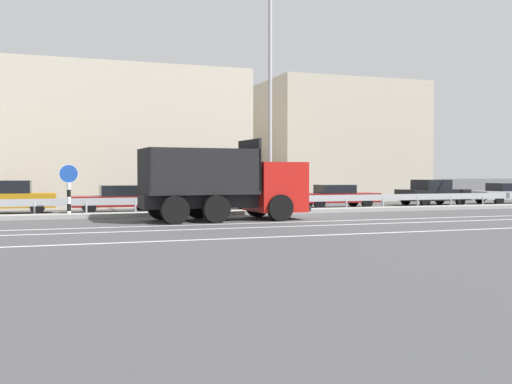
# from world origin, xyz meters

# --- Properties ---
(ground_plane) EXTENTS (320.00, 320.00, 0.00)m
(ground_plane) POSITION_xyz_m (0.00, 0.00, 0.00)
(ground_plane) COLOR #424244
(lane_strip_0) EXTENTS (59.96, 0.16, 0.01)m
(lane_strip_0) POSITION_xyz_m (-3.53, -3.06, 0.00)
(lane_strip_0) COLOR silver
(lane_strip_0) RESTS_ON ground_plane
(lane_strip_1) EXTENTS (59.96, 0.16, 0.01)m
(lane_strip_1) POSITION_xyz_m (-3.53, -4.75, 0.00)
(lane_strip_1) COLOR silver
(lane_strip_1) RESTS_ON ground_plane
(lane_strip_2) EXTENTS (59.96, 0.16, 0.01)m
(lane_strip_2) POSITION_xyz_m (-3.53, -7.84, 0.00)
(lane_strip_2) COLOR silver
(lane_strip_2) RESTS_ON ground_plane
(median_island) EXTENTS (32.98, 1.10, 0.18)m
(median_island) POSITION_xyz_m (0.00, 1.90, 0.09)
(median_island) COLOR gray
(median_island) RESTS_ON ground_plane
(median_guardrail) EXTENTS (59.96, 0.09, 0.78)m
(median_guardrail) POSITION_xyz_m (-0.00, 2.97, 0.57)
(median_guardrail) COLOR #9EA0A5
(median_guardrail) RESTS_ON ground_plane
(dump_truck) EXTENTS (6.64, 2.91, 3.22)m
(dump_truck) POSITION_xyz_m (-2.72, -1.22, 1.20)
(dump_truck) COLOR red
(dump_truck) RESTS_ON ground_plane
(median_road_sign) EXTENTS (0.79, 0.16, 2.24)m
(median_road_sign) POSITION_xyz_m (-9.24, 1.90, 1.20)
(median_road_sign) COLOR white
(median_road_sign) RESTS_ON ground_plane
(street_lamp_1) EXTENTS (0.71, 1.87, 10.27)m
(street_lamp_1) POSITION_xyz_m (-0.28, 1.88, 5.59)
(street_lamp_1) COLOR #ADADB2
(street_lamp_1) RESTS_ON ground_plane
(parked_car_2) EXTENTS (4.28, 2.02, 1.54)m
(parked_car_2) POSITION_xyz_m (-11.76, 5.56, 0.76)
(parked_car_2) COLOR #B27A14
(parked_car_2) RESTS_ON ground_plane
(parked_car_3) EXTENTS (4.16, 2.03, 1.30)m
(parked_car_3) POSITION_xyz_m (-6.94, 5.02, 0.66)
(parked_car_3) COLOR maroon
(parked_car_3) RESTS_ON ground_plane
(parked_car_4) EXTENTS (4.98, 2.02, 1.44)m
(parked_car_4) POSITION_xyz_m (-1.87, 4.98, 0.75)
(parked_car_4) COLOR black
(parked_car_4) RESTS_ON ground_plane
(parked_car_5) EXTENTS (4.53, 1.90, 1.25)m
(parked_car_5) POSITION_xyz_m (4.77, 5.08, 0.65)
(parked_car_5) COLOR maroon
(parked_car_5) RESTS_ON ground_plane
(parked_car_6) EXTENTS (4.25, 2.18, 1.51)m
(parked_car_6) POSITION_xyz_m (11.19, 5.43, 0.75)
(parked_car_6) COLOR black
(parked_car_6) RESTS_ON ground_plane
(parked_car_7) EXTENTS (4.61, 1.91, 1.28)m
(parked_car_7) POSITION_xyz_m (16.64, 5.36, 0.66)
(parked_car_7) COLOR #A3A3A8
(parked_car_7) RESTS_ON ground_plane
(background_building_0) EXTENTS (22.04, 12.84, 7.82)m
(background_building_0) POSITION_xyz_m (-9.97, 14.61, 3.91)
(background_building_0) COLOR beige
(background_building_0) RESTS_ON ground_plane
(background_building_1) EXTENTS (10.80, 9.45, 8.20)m
(background_building_1) POSITION_xyz_m (9.53, 15.26, 4.10)
(background_building_1) COLOR #B7AD99
(background_building_1) RESTS_ON ground_plane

